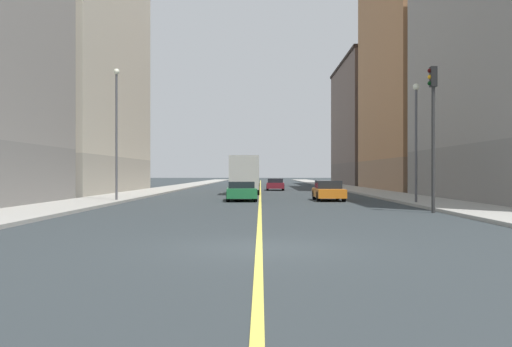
% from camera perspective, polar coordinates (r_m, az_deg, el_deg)
% --- Properties ---
extents(ground_plane, '(400.00, 400.00, 0.00)m').
position_cam_1_polar(ground_plane, '(13.31, 0.31, -7.61)').
color(ground_plane, '#2C3336').
rests_on(ground_plane, ground).
extents(sidewalk_left, '(3.84, 168.00, 0.15)m').
position_cam_1_polar(sidewalk_left, '(63.02, 9.62, -1.51)').
color(sidewalk_left, '#9E9B93').
rests_on(sidewalk_left, ground).
extents(sidewalk_right, '(3.84, 168.00, 0.15)m').
position_cam_1_polar(sidewalk_right, '(63.03, -8.74, -1.51)').
color(sidewalk_right, '#9E9B93').
rests_on(sidewalk_right, ground).
extents(lane_center_stripe, '(0.16, 154.00, 0.01)m').
position_cam_1_polar(lane_center_stripe, '(62.22, 0.44, -1.59)').
color(lane_center_stripe, '#E5D14C').
rests_on(lane_center_stripe, ground).
extents(building_left_mid, '(11.12, 22.02, 24.14)m').
position_cam_1_polar(building_left_mid, '(61.27, 17.17, 9.72)').
color(building_left_mid, '#8F6B4F').
rests_on(building_left_mid, ground).
extents(building_left_far, '(11.12, 24.31, 18.16)m').
position_cam_1_polar(building_left_far, '(85.19, 12.27, 4.96)').
color(building_left_far, brown).
rests_on(building_left_far, ground).
extents(building_right_midblock, '(11.12, 23.50, 22.69)m').
position_cam_1_polar(building_right_midblock, '(53.14, -18.99, 10.42)').
color(building_right_midblock, '#9D9688').
rests_on(building_right_midblock, ground).
extents(traffic_light_left_near, '(0.40, 0.32, 6.52)m').
position_cam_1_polar(traffic_light_left_near, '(26.27, 17.54, 5.29)').
color(traffic_light_left_near, '#2D2D2D').
rests_on(traffic_light_left_near, ground).
extents(street_lamp_left_near, '(0.36, 0.36, 6.63)m').
position_cam_1_polar(street_lamp_left_near, '(32.66, 15.95, 4.31)').
color(street_lamp_left_near, '#4C4C51').
rests_on(street_lamp_left_near, ground).
extents(street_lamp_right_near, '(0.36, 0.36, 7.97)m').
position_cam_1_polar(street_lamp_right_near, '(35.22, -13.99, 5.16)').
color(street_lamp_right_near, '#4C4C51').
rests_on(street_lamp_right_near, ground).
extents(car_maroon, '(1.90, 4.49, 1.23)m').
position_cam_1_polar(car_maroon, '(58.12, 1.98, -1.11)').
color(car_maroon, maroon).
rests_on(car_maroon, ground).
extents(car_green, '(2.09, 4.67, 1.23)m').
position_cam_1_polar(car_green, '(36.04, -1.50, -1.82)').
color(car_green, '#1E6B38').
rests_on(car_green, ground).
extents(car_orange, '(1.81, 4.31, 1.29)m').
position_cam_1_polar(car_orange, '(36.56, 7.37, -1.75)').
color(car_orange, orange).
rests_on(car_orange, ground).
extents(box_truck, '(2.48, 6.57, 3.20)m').
position_cam_1_polar(box_truck, '(47.24, -1.14, -0.06)').
color(box_truck, beige).
rests_on(box_truck, ground).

